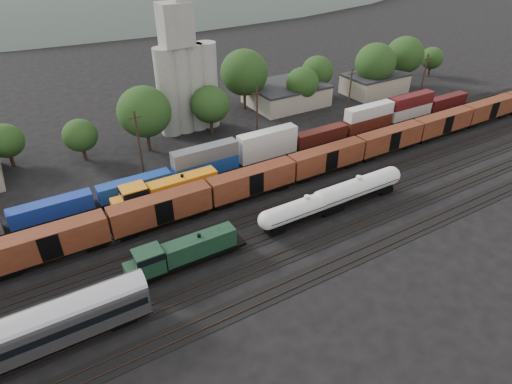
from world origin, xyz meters
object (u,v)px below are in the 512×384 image
green_locomotive (180,253)px  tank_car_a (306,207)px  passenger_coach (16,338)px  orange_locomotive (164,191)px  grain_silo (186,79)px

green_locomotive → tank_car_a: 20.20m
passenger_coach → orange_locomotive: bearing=41.2°
passenger_coach → tank_car_a: bearing=7.2°
tank_car_a → passenger_coach: (-39.47, -5.00, 1.07)m
tank_car_a → passenger_coach: bearing=-172.8°
green_locomotive → orange_locomotive: orange_locomotive is taller
tank_car_a → grain_silo: bearing=91.5°
passenger_coach → orange_locomotive: 30.37m
passenger_coach → grain_silo: bearing=50.1°
green_locomotive → orange_locomotive: 15.42m
passenger_coach → grain_silo: size_ratio=0.91×
tank_car_a → grain_silo: grain_silo is taller
orange_locomotive → grain_silo: (15.59, 26.00, 8.58)m
tank_car_a → orange_locomotive: size_ratio=0.88×
orange_locomotive → grain_silo: size_ratio=0.65×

